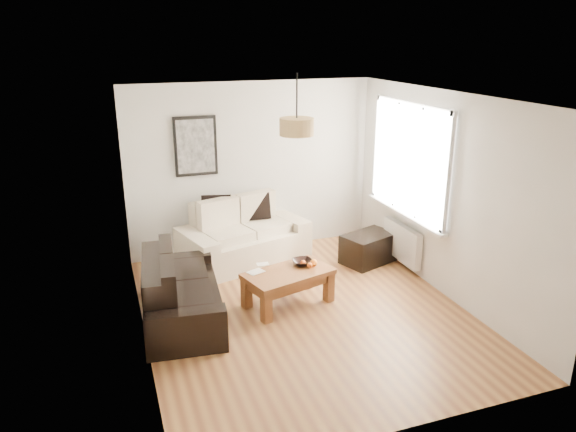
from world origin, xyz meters
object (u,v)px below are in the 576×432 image
object	(u,v)px
loveseat_cream	(244,232)
sofa_leather	(181,289)
ottoman	(368,248)
coffee_table	(288,288)

from	to	relation	value
loveseat_cream	sofa_leather	distance (m)	1.85
loveseat_cream	ottoman	world-z (taller)	loveseat_cream
coffee_table	ottoman	bearing A→B (deg)	28.65
loveseat_cream	coffee_table	size ratio (longest dim) A/B	1.67
coffee_table	sofa_leather	bearing A→B (deg)	176.47
loveseat_cream	sofa_leather	world-z (taller)	loveseat_cream
sofa_leather	ottoman	xyz separation A→B (m)	(2.88, 0.78, -0.16)
loveseat_cream	coffee_table	world-z (taller)	loveseat_cream
coffee_table	loveseat_cream	bearing A→B (deg)	96.06
loveseat_cream	sofa_leather	bearing A→B (deg)	-144.54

